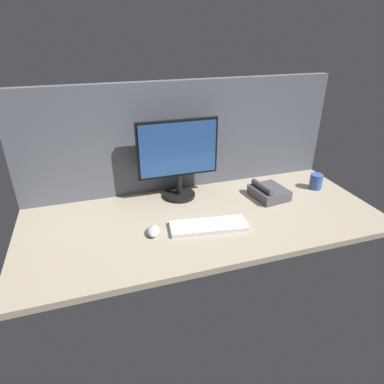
# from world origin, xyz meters

# --- Properties ---
(ground_plane) EXTENTS (1.80, 0.80, 0.03)m
(ground_plane) POSITION_xyz_m (0.00, 0.00, -0.01)
(ground_plane) COLOR tan
(cubicle_wall_back) EXTENTS (1.80, 0.05, 0.61)m
(cubicle_wall_back) POSITION_xyz_m (0.00, 0.38, 0.31)
(cubicle_wall_back) COLOR #565B66
(cubicle_wall_back) RESTS_ON ground_plane
(monitor) EXTENTS (0.44, 0.18, 0.44)m
(monitor) POSITION_xyz_m (-0.06, 0.25, 0.24)
(monitor) COLOR black
(monitor) RESTS_ON ground_plane
(keyboard) EXTENTS (0.38, 0.18, 0.02)m
(keyboard) POSITION_xyz_m (-0.01, -0.11, 0.01)
(keyboard) COLOR silver
(keyboard) RESTS_ON ground_plane
(mouse) EXTENTS (0.08, 0.11, 0.03)m
(mouse) POSITION_xyz_m (-0.27, -0.08, 0.02)
(mouse) COLOR silver
(mouse) RESTS_ON ground_plane
(mug_ceramic_blue) EXTENTS (0.07, 0.07, 0.09)m
(mug_ceramic_blue) POSITION_xyz_m (0.74, 0.10, 0.04)
(mug_ceramic_blue) COLOR #38569E
(mug_ceramic_blue) RESTS_ON ground_plane
(desk_phone) EXTENTS (0.19, 0.21, 0.09)m
(desk_phone) POSITION_xyz_m (0.42, 0.08, 0.03)
(desk_phone) COLOR #4C4C51
(desk_phone) RESTS_ON ground_plane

